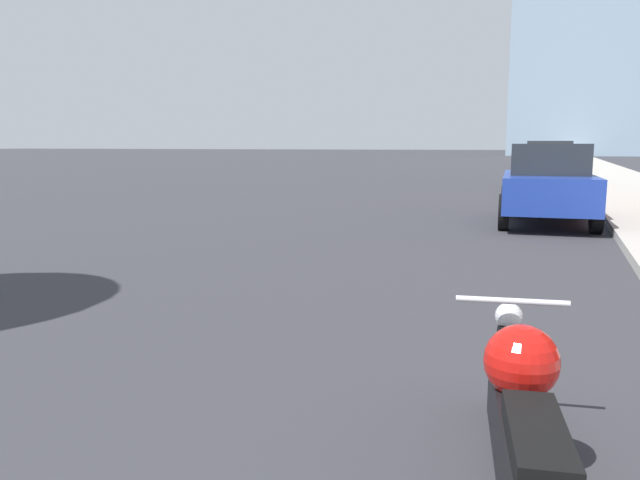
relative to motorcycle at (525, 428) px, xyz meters
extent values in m
cube|color=#B2ADA3|center=(2.76, 35.61, -0.31)|extent=(3.29, 240.00, 0.15)
cylinder|color=black|center=(-0.14, 0.93, -0.09)|extent=(0.19, 0.60, 0.59)
cube|color=black|center=(0.01, -0.06, -0.07)|extent=(0.46, 1.53, 0.31)
sphere|color=red|center=(-0.04, 0.24, 0.22)|extent=(0.36, 0.36, 0.36)
cube|color=black|center=(0.06, -0.38, 0.14)|extent=(0.32, 0.71, 0.10)
sphere|color=silver|center=(-0.14, 0.96, 0.25)|extent=(0.16, 0.16, 0.16)
cylinder|color=silver|center=(-0.12, 0.82, 0.38)|extent=(0.62, 0.13, 0.04)
cube|color=#1E3899|center=(-0.05, 10.92, 0.31)|extent=(1.96, 4.12, 0.68)
cube|color=#23282D|center=(-0.05, 10.92, 0.96)|extent=(1.58, 2.01, 0.62)
cylinder|color=black|center=(-0.94, 12.12, -0.03)|extent=(0.24, 0.71, 0.70)
cylinder|color=black|center=(0.70, 12.22, -0.03)|extent=(0.24, 0.71, 0.70)
cylinder|color=black|center=(-0.79, 9.63, -0.03)|extent=(0.24, 0.71, 0.70)
cylinder|color=black|center=(0.84, 9.73, -0.03)|extent=(0.24, 0.71, 0.70)
cube|color=#BCBCC1|center=(-0.10, 22.91, 0.32)|extent=(1.98, 4.13, 0.72)
cube|color=#23282D|center=(-0.10, 22.91, 1.03)|extent=(1.65, 2.00, 0.71)
cylinder|color=black|center=(-0.97, 24.19, -0.04)|extent=(0.22, 0.68, 0.68)
cylinder|color=black|center=(0.82, 24.15, -0.04)|extent=(0.22, 0.68, 0.68)
cylinder|color=black|center=(-1.03, 21.66, -0.04)|extent=(0.22, 0.68, 0.68)
cylinder|color=black|center=(0.77, 21.62, -0.04)|extent=(0.22, 0.68, 0.68)
camera|label=1|loc=(0.06, -2.77, 1.25)|focal=35.00mm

